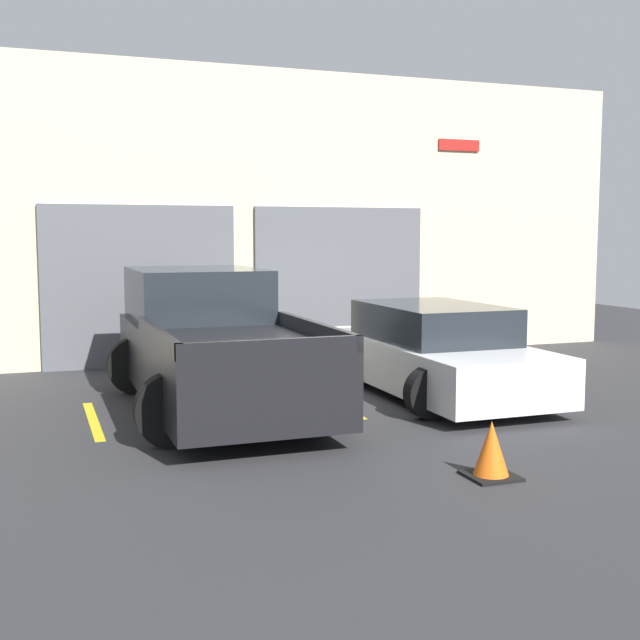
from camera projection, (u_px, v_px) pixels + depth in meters
The scene contains 8 objects.
ground_plane at pixel (308, 389), 12.07m from camera, with size 28.00×28.00×0.00m, color #2D2D30.
shophouse_building at pixel (250, 218), 14.86m from camera, with size 15.26×0.68×5.32m.
pickup_truck at pixel (213, 344), 10.78m from camera, with size 2.57×5.10×1.82m.
sedan_white at pixel (435, 352), 11.60m from camera, with size 2.25×4.37×1.31m.
parking_stripe_far_left at pixel (93, 420), 10.01m from camera, with size 0.12×2.20×0.01m, color gold.
parking_stripe_left at pixel (332, 402), 11.09m from camera, with size 0.12×2.20×0.01m, color gold.
parking_stripe_centre at pixel (529, 387), 12.18m from camera, with size 0.12×2.20×0.01m, color gold.
traffic_cone at pixel (491, 452), 7.64m from camera, with size 0.47×0.47×0.55m.
Camera 1 is at (-3.87, -11.24, 2.31)m, focal length 45.00 mm.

